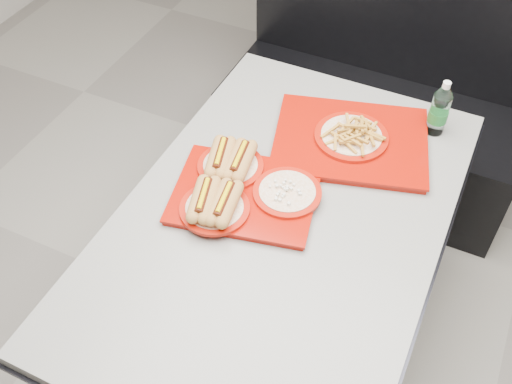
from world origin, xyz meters
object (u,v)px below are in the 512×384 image
at_px(diner_table, 280,250).
at_px(water_bottle, 439,111).
at_px(tray_near, 239,188).
at_px(booth_bench, 377,98).
at_px(tray_far, 351,138).

distance_m(diner_table, water_bottle, 0.69).
relative_size(tray_near, water_bottle, 2.41).
bearing_deg(booth_bench, diner_table, -90.00).
height_order(booth_bench, tray_far, booth_bench).
height_order(booth_bench, tray_near, booth_bench).
height_order(diner_table, water_bottle, water_bottle).
relative_size(tray_near, tray_far, 0.83).
height_order(booth_bench, water_bottle, booth_bench).
xyz_separation_m(tray_near, tray_far, (0.23, 0.36, -0.01)).
bearing_deg(tray_far, water_bottle, 38.38).
bearing_deg(diner_table, water_bottle, 61.03).
bearing_deg(water_bottle, tray_near, -130.28).
distance_m(tray_near, tray_far, 0.42).
distance_m(booth_bench, tray_near, 1.15).
distance_m(booth_bench, water_bottle, 0.76).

